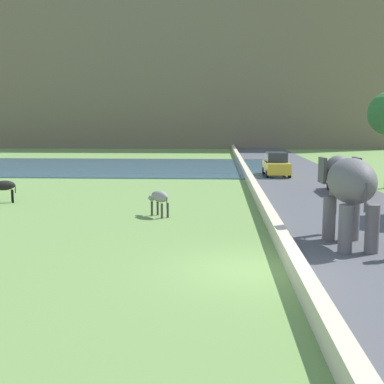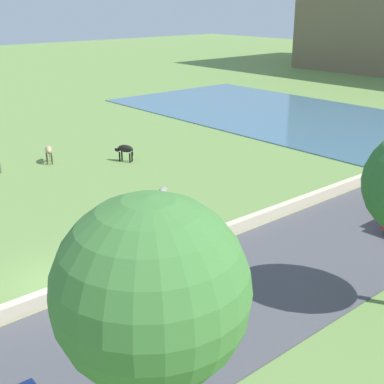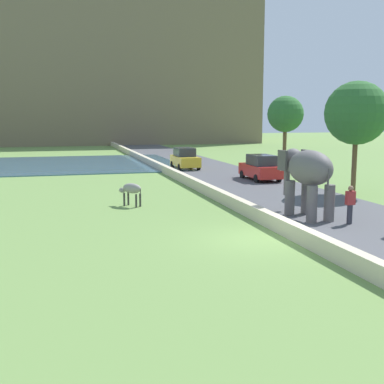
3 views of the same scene
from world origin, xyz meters
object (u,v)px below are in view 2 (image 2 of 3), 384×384
Objects in this scene: elephant at (171,243)px; person_beside_elephant at (150,300)px; cow_black at (125,149)px; cow_tan at (49,151)px; person_trailing at (109,334)px; cow_grey at (163,193)px.

person_beside_elephant is (1.05, -1.73, -1.16)m from elephant.
cow_black is 0.99× the size of cow_tan.
person_trailing is at bearing -64.67° from elephant.
cow_grey is at bearing 3.90° from cow_tan.
person_trailing reaches higher than cow_black.
person_trailing is 1.18× the size of cow_black.
cow_grey is (-7.95, 6.67, -0.04)m from person_beside_elephant.
cow_black is (-15.24, 8.17, -1.20)m from elephant.
person_beside_elephant is 2.21m from person_trailing.
elephant is 2.34m from person_beside_elephant.
person_beside_elephant is at bearing -31.30° from cow_black.
person_beside_elephant is at bearing -16.96° from cow_tan.
cow_tan is at bearing 163.04° from person_beside_elephant.
person_beside_elephant is 10.38m from cow_grey.
cow_grey is at bearing 134.84° from person_trailing.
person_beside_elephant is at bearing -58.69° from elephant.
cow_tan is at bearing -127.09° from cow_black.
person_beside_elephant reaches higher than cow_grey.
cow_grey is (8.34, -3.24, 0.00)m from cow_black.
cow_black is at bearing 144.88° from person_trailing.
cow_grey is at bearing 144.40° from elephant.
elephant is 8.57m from cow_grey.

